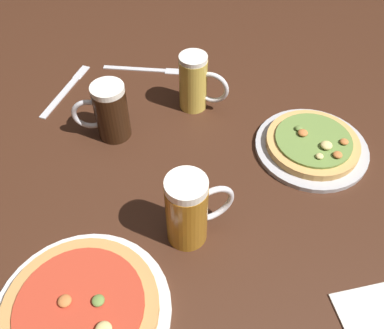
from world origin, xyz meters
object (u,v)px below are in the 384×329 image
(pizza_plate_near, at_px, (81,310))
(napkin_folded, at_px, (373,319))
(beer_mug_pale, at_px, (189,210))
(fork_left, at_px, (144,69))
(beer_mug_dark, at_px, (195,83))
(beer_mug_amber, at_px, (109,112))
(pizza_plate_far, at_px, (312,145))
(knife_right, at_px, (66,90))

(pizza_plate_near, relative_size, napkin_folded, 2.65)
(beer_mug_pale, relative_size, fork_left, 0.74)
(beer_mug_dark, bearing_deg, pizza_plate_near, -99.77)
(pizza_plate_near, bearing_deg, beer_mug_dark, 80.23)
(beer_mug_dark, distance_m, beer_mug_amber, 0.23)
(napkin_folded, xyz_separation_m, fork_left, (-0.56, 0.63, -0.00))
(beer_mug_dark, bearing_deg, pizza_plate_far, -20.17)
(pizza_plate_near, height_order, napkin_folded, pizza_plate_near)
(pizza_plate_far, relative_size, beer_mug_dark, 1.75)
(beer_mug_dark, bearing_deg, knife_right, 179.80)
(beer_mug_dark, distance_m, knife_right, 0.36)
(napkin_folded, distance_m, fork_left, 0.85)
(pizza_plate_near, xyz_separation_m, fork_left, (-0.07, 0.71, -0.01))
(beer_mug_amber, xyz_separation_m, fork_left, (0.01, 0.27, -0.07))
(beer_mug_pale, height_order, knife_right, beer_mug_pale)
(beer_mug_amber, xyz_separation_m, knife_right, (-0.18, 0.14, -0.07))
(fork_left, bearing_deg, beer_mug_amber, -92.00)
(pizza_plate_far, bearing_deg, beer_mug_amber, -176.60)
(pizza_plate_near, distance_m, fork_left, 0.71)
(beer_mug_dark, relative_size, beer_mug_amber, 1.04)
(fork_left, bearing_deg, beer_mug_pale, -66.51)
(pizza_plate_near, distance_m, napkin_folded, 0.50)
(pizza_plate_near, height_order, pizza_plate_far, pizza_plate_near)
(pizza_plate_far, xyz_separation_m, beer_mug_dark, (-0.30, 0.11, 0.06))
(beer_mug_dark, height_order, knife_right, beer_mug_dark)
(beer_mug_dark, xyz_separation_m, knife_right, (-0.36, 0.00, -0.07))
(knife_right, bearing_deg, pizza_plate_near, -66.14)
(pizza_plate_near, relative_size, beer_mug_pale, 1.88)
(pizza_plate_near, bearing_deg, knife_right, 113.86)
(beer_mug_amber, height_order, fork_left, beer_mug_amber)
(pizza_plate_far, distance_m, knife_right, 0.66)
(pizza_plate_near, relative_size, beer_mug_amber, 2.15)
(beer_mug_dark, relative_size, napkin_folded, 1.29)
(beer_mug_amber, bearing_deg, napkin_folded, -32.43)
(beer_mug_pale, bearing_deg, knife_right, 136.64)
(beer_mug_pale, bearing_deg, fork_left, 113.49)
(pizza_plate_far, bearing_deg, beer_mug_pale, -131.24)
(pizza_plate_far, height_order, napkin_folded, pizza_plate_far)
(beer_mug_pale, xyz_separation_m, fork_left, (-0.22, 0.51, -0.08))
(napkin_folded, height_order, fork_left, napkin_folded)
(beer_mug_amber, relative_size, knife_right, 0.61)
(napkin_folded, bearing_deg, beer_mug_amber, 147.57)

